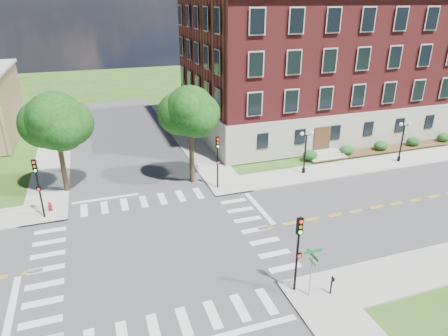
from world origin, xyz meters
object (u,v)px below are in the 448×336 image
object	(u,v)px
street_sign_pole	(312,264)
fire_hydrant	(50,207)
twin_lamp_east	(402,139)
traffic_signal_se	(298,245)
traffic_signal_ne	(218,156)
push_button_post	(332,284)
traffic_signal_nw	(38,181)
twin_lamp_west	(305,150)

from	to	relation	value
street_sign_pole	fire_hydrant	distance (m)	21.35
twin_lamp_east	fire_hydrant	bearing A→B (deg)	179.36
traffic_signal_se	traffic_signal_ne	xyz separation A→B (m)	(0.03, 14.50, 0.00)
push_button_post	traffic_signal_ne	bearing A→B (deg)	96.56
traffic_signal_ne	street_sign_pole	world-z (taller)	traffic_signal_ne
push_button_post	traffic_signal_nw	bearing A→B (deg)	137.48
street_sign_pole	push_button_post	xyz separation A→B (m)	(1.25, -0.29, -1.51)
traffic_signal_ne	twin_lamp_east	xyz separation A→B (m)	(19.93, -0.05, -0.66)
traffic_signal_se	fire_hydrant	distance (m)	20.57
traffic_signal_ne	twin_lamp_east	bearing A→B (deg)	-0.14
twin_lamp_west	push_button_post	distance (m)	17.57
twin_lamp_east	fire_hydrant	distance (m)	34.01
twin_lamp_west	twin_lamp_east	world-z (taller)	same
twin_lamp_west	street_sign_pole	world-z (taller)	twin_lamp_west
traffic_signal_se	traffic_signal_nw	bearing A→B (deg)	136.04
traffic_signal_ne	fire_hydrant	world-z (taller)	traffic_signal_ne
traffic_signal_se	traffic_signal_ne	distance (m)	14.50
twin_lamp_west	fire_hydrant	world-z (taller)	twin_lamp_west
street_sign_pole	push_button_post	size ratio (longest dim) A/B	2.58
traffic_signal_ne	twin_lamp_east	world-z (taller)	traffic_signal_ne
traffic_signal_nw	traffic_signal_ne	bearing A→B (deg)	2.46
traffic_signal_se	push_button_post	distance (m)	3.15
street_sign_pole	traffic_signal_ne	bearing A→B (deg)	91.99
traffic_signal_nw	traffic_signal_se	bearing A→B (deg)	-43.96
street_sign_pole	twin_lamp_west	bearing A→B (deg)	61.65
street_sign_pole	fire_hydrant	size ratio (longest dim) A/B	4.13
traffic_signal_nw	twin_lamp_west	bearing A→B (deg)	2.64
fire_hydrant	traffic_signal_ne	bearing A→B (deg)	-1.35
twin_lamp_east	street_sign_pole	size ratio (longest dim) A/B	1.36
traffic_signal_ne	traffic_signal_se	bearing A→B (deg)	-90.11
twin_lamp_east	street_sign_pole	xyz separation A→B (m)	(-19.40, -15.14, -0.21)
traffic_signal_nw	twin_lamp_east	bearing A→B (deg)	0.96
street_sign_pole	push_button_post	world-z (taller)	street_sign_pole
street_sign_pole	traffic_signal_nw	bearing A→B (deg)	135.74
traffic_signal_se	twin_lamp_east	distance (m)	24.65
push_button_post	twin_lamp_east	bearing A→B (deg)	40.38
twin_lamp_west	fire_hydrant	distance (m)	23.08
push_button_post	twin_lamp_west	bearing A→B (deg)	65.72
traffic_signal_se	traffic_signal_ne	bearing A→B (deg)	89.89
twin_lamp_east	push_button_post	bearing A→B (deg)	-139.62
twin_lamp_west	traffic_signal_se	bearing A→B (deg)	-121.03
traffic_signal_se	twin_lamp_west	bearing A→B (deg)	58.97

